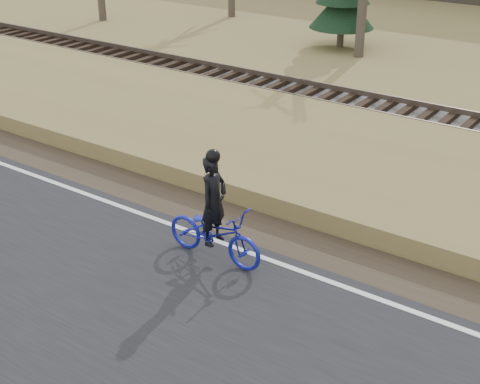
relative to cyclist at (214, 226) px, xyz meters
The scene contains 8 objects.
ground 2.39m from the cyclist, behind, with size 120.00×120.00×0.00m, color olive.
road 3.21m from the cyclist, 135.84° to the right, with size 120.00×6.00×0.06m, color black.
edge_line 2.40m from the cyclist, 167.00° to the left, with size 120.00×0.12×0.01m, color silver.
shoulder 2.81m from the cyclist, 145.94° to the left, with size 120.00×1.60×0.04m, color #473A2B.
embankment 5.07m from the cyclist, 116.43° to the left, with size 120.00×5.00×0.44m, color olive.
ballast 8.63m from the cyclist, 105.11° to the left, with size 120.00×3.00×0.45m, color slate.
railroad 8.62m from the cyclist, 105.11° to the left, with size 120.00×2.40×0.29m.
cyclist is the anchor object (origin of this frame).
Camera 1 is at (8.70, -8.77, 6.61)m, focal length 50.00 mm.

